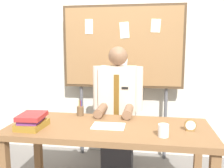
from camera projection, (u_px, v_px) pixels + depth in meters
back_wall at (124, 54)px, 3.33m from camera, size 6.40×0.08×2.70m
desk at (109, 136)px, 2.22m from camera, size 1.78×0.74×0.76m
person at (118, 116)px, 2.79m from camera, size 0.55×0.56×1.46m
bulletin_board at (123, 49)px, 3.12m from camera, size 1.52×0.09×1.96m
book_stack at (32, 121)px, 2.15m from camera, size 0.22×0.28×0.12m
open_notebook at (108, 126)px, 2.19m from camera, size 0.29×0.19×0.01m
desk_clock at (190, 126)px, 2.08m from camera, size 0.10×0.04×0.10m
coffee_mug at (163, 130)px, 1.94m from camera, size 0.08×0.08×0.10m
pen_holder at (80, 111)px, 2.53m from camera, size 0.07×0.07×0.16m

